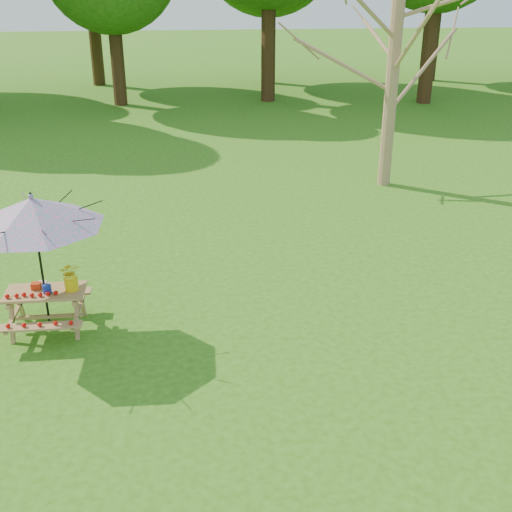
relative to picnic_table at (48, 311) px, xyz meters
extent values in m
plane|color=#306112|center=(2.25, -3.31, -0.33)|extent=(120.00, 120.00, 0.00)
cylinder|color=#946B50|center=(7.39, 6.78, 2.14)|extent=(0.39, 0.39, 4.94)
cube|color=olive|center=(0.00, 0.00, 0.32)|extent=(1.20, 0.62, 0.04)
cube|color=olive|center=(0.00, -0.55, 0.03)|extent=(1.20, 0.22, 0.04)
cube|color=olive|center=(0.00, 0.55, 0.03)|extent=(1.20, 0.22, 0.04)
cylinder|color=black|center=(0.00, 0.00, 0.80)|extent=(0.04, 0.04, 2.25)
cone|color=teal|center=(0.00, 0.00, 1.62)|extent=(2.72, 2.72, 0.44)
sphere|color=teal|center=(0.00, 0.00, 1.87)|extent=(0.08, 0.08, 0.08)
cube|color=red|center=(-0.14, 0.09, 0.39)|extent=(0.14, 0.12, 0.10)
cylinder|color=#142AA9|center=(0.06, -0.07, 0.41)|extent=(0.13, 0.13, 0.13)
cube|color=beige|center=(-0.07, 0.18, 0.38)|extent=(0.13, 0.13, 0.07)
cylinder|color=yellow|center=(0.41, 0.00, 0.45)|extent=(0.21, 0.21, 0.21)
imported|color=yellow|center=(0.41, 0.00, 0.65)|extent=(0.32, 0.29, 0.31)
camera|label=1|loc=(2.28, -9.05, 4.82)|focal=45.00mm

